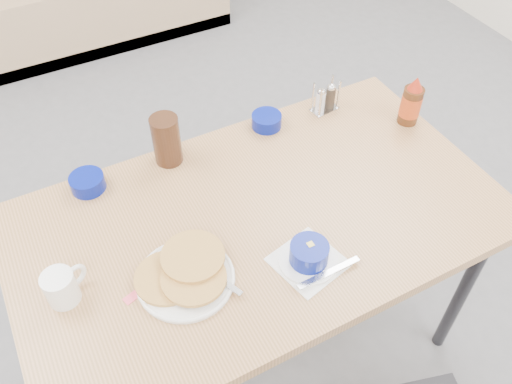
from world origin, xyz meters
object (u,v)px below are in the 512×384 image
pancake_plate (185,275)px  coffee_mug (62,286)px  grits_setting (309,256)px  condiment_caddy (325,100)px  dining_table (260,229)px  syrup_bottle (411,103)px  butter_bowl (267,121)px  amber_tumbler (166,140)px  creamer_bowl (87,183)px

pancake_plate → coffee_mug: bearing=162.6°
grits_setting → condiment_caddy: (0.39, 0.53, 0.01)m
grits_setting → dining_table: bearing=100.3°
coffee_mug → syrup_bottle: 1.21m
coffee_mug → syrup_bottle: size_ratio=0.65×
butter_bowl → amber_tumbler: bearing=180.0°
coffee_mug → butter_bowl: size_ratio=1.15×
grits_setting → amber_tumbler: bearing=108.2°
pancake_plate → grits_setting: size_ratio=1.16×
grits_setting → syrup_bottle: size_ratio=1.23×
coffee_mug → syrup_bottle: (1.20, 0.15, 0.03)m
creamer_bowl → amber_tumbler: amber_tumbler is taller
coffee_mug → creamer_bowl: (0.16, 0.35, -0.02)m
dining_table → syrup_bottle: syrup_bottle is taller
butter_bowl → syrup_bottle: bearing=-24.8°
pancake_plate → condiment_caddy: condiment_caddy is taller
grits_setting → butter_bowl: bearing=72.6°
dining_table → condiment_caddy: size_ratio=12.29×
coffee_mug → amber_tumbler: (0.42, 0.35, 0.03)m
pancake_plate → amber_tumbler: amber_tumbler is taller
dining_table → butter_bowl: (0.21, 0.34, 0.08)m
pancake_plate → coffee_mug: coffee_mug is taller
grits_setting → butter_bowl: 0.57m
amber_tumbler → syrup_bottle: size_ratio=0.92×
condiment_caddy → grits_setting: bearing=-132.9°
coffee_mug → grits_setting: coffee_mug is taller
coffee_mug → creamer_bowl: bearing=65.6°
coffee_mug → butter_bowl: 0.84m
pancake_plate → grits_setting: 0.33m
dining_table → amber_tumbler: (-0.14, 0.34, 0.14)m
dining_table → butter_bowl: bearing=58.7°
butter_bowl → pancake_plate: bearing=-137.5°
dining_table → coffee_mug: 0.57m
coffee_mug → amber_tumbler: amber_tumbler is taller
dining_table → coffee_mug: coffee_mug is taller
pancake_plate → creamer_bowl: bearing=106.7°
pancake_plate → creamer_bowl: (-0.13, 0.44, 0.00)m
syrup_bottle → creamer_bowl: bearing=169.3°
coffee_mug → grits_setting: size_ratio=0.52×
amber_tumbler → dining_table: bearing=-67.3°
pancake_plate → condiment_caddy: 0.82m
grits_setting → condiment_caddy: bearing=53.5°
pancake_plate → coffee_mug: 0.30m
syrup_bottle → butter_bowl: bearing=155.2°
coffee_mug → amber_tumbler: bearing=39.9°
coffee_mug → syrup_bottle: syrup_bottle is taller
coffee_mug → condiment_caddy: bearing=18.6°
dining_table → pancake_plate: bearing=-160.0°
butter_bowl → condiment_caddy: 0.22m
creamer_bowl → amber_tumbler: bearing=0.6°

